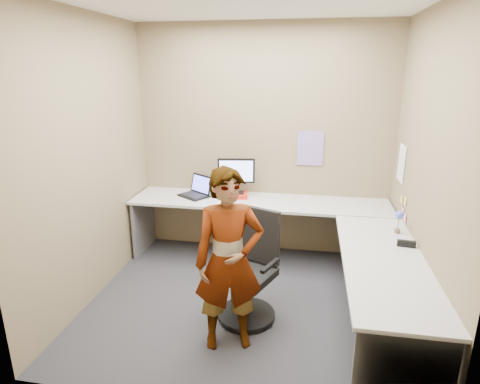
% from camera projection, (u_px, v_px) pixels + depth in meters
% --- Properties ---
extents(ground, '(3.00, 3.00, 0.00)m').
position_uv_depth(ground, '(245.00, 302.00, 3.92)').
color(ground, '#242328').
rests_on(ground, ground).
extents(wall_back, '(3.00, 0.00, 3.00)m').
position_uv_depth(wall_back, '(263.00, 143.00, 4.74)').
color(wall_back, '#736347').
rests_on(wall_back, ground).
extents(wall_right, '(0.00, 2.70, 2.70)m').
position_uv_depth(wall_right, '(427.00, 176.00, 3.27)').
color(wall_right, '#736347').
rests_on(wall_right, ground).
extents(wall_left, '(0.00, 2.70, 2.70)m').
position_uv_depth(wall_left, '(89.00, 162.00, 3.77)').
color(wall_left, '#736347').
rests_on(wall_left, ground).
extents(ceiling, '(3.00, 3.00, 0.00)m').
position_uv_depth(ceiling, '(246.00, 0.00, 3.12)').
color(ceiling, white).
rests_on(ceiling, wall_back).
extents(desk, '(2.98, 2.58, 0.73)m').
position_uv_depth(desk, '(294.00, 235.00, 4.03)').
color(desk, '#B8B8B8').
rests_on(desk, ground).
extents(paper_ream, '(0.30, 0.24, 0.05)m').
position_uv_depth(paper_ream, '(236.00, 195.00, 4.73)').
color(paper_ream, red).
rests_on(paper_ream, desk).
extents(monitor, '(0.43, 0.15, 0.41)m').
position_uv_depth(monitor, '(236.00, 173.00, 4.67)').
color(monitor, black).
rests_on(monitor, paper_ream).
extents(laptop, '(0.44, 0.42, 0.24)m').
position_uv_depth(laptop, '(197.00, 191.00, 4.79)').
color(laptop, black).
rests_on(laptop, desk).
extents(trackball_mouse, '(0.12, 0.08, 0.07)m').
position_uv_depth(trackball_mouse, '(217.00, 195.00, 4.74)').
color(trackball_mouse, '#B7B7BC').
rests_on(trackball_mouse, desk).
extents(origami, '(0.10, 0.10, 0.06)m').
position_uv_depth(origami, '(219.00, 201.00, 4.50)').
color(origami, white).
rests_on(origami, desk).
extents(stapler, '(0.15, 0.06, 0.05)m').
position_uv_depth(stapler, '(406.00, 244.00, 3.42)').
color(stapler, black).
rests_on(stapler, desk).
extents(flower, '(0.07, 0.07, 0.22)m').
position_uv_depth(flower, '(399.00, 219.00, 3.67)').
color(flower, brown).
rests_on(flower, desk).
extents(calendar_purple, '(0.30, 0.01, 0.40)m').
position_uv_depth(calendar_purple, '(310.00, 148.00, 4.65)').
color(calendar_purple, '#846BB7').
rests_on(calendar_purple, wall_back).
extents(calendar_white, '(0.01, 0.28, 0.38)m').
position_uv_depth(calendar_white, '(401.00, 163.00, 4.15)').
color(calendar_white, white).
rests_on(calendar_white, wall_right).
extents(sticky_note_a, '(0.01, 0.07, 0.07)m').
position_uv_depth(sticky_note_a, '(405.00, 201.00, 3.91)').
color(sticky_note_a, '#F2E059').
rests_on(sticky_note_a, wall_right).
extents(sticky_note_b, '(0.01, 0.07, 0.07)m').
position_uv_depth(sticky_note_b, '(403.00, 212.00, 3.99)').
color(sticky_note_b, pink).
rests_on(sticky_note_b, wall_right).
extents(sticky_note_c, '(0.01, 0.07, 0.07)m').
position_uv_depth(sticky_note_c, '(405.00, 218.00, 3.88)').
color(sticky_note_c, pink).
rests_on(sticky_note_c, wall_right).
extents(sticky_note_d, '(0.01, 0.07, 0.07)m').
position_uv_depth(sticky_note_d, '(402.00, 199.00, 4.06)').
color(sticky_note_d, '#F2E059').
rests_on(sticky_note_d, wall_right).
extents(office_chair, '(0.57, 0.57, 0.99)m').
position_uv_depth(office_chair, '(250.00, 276.00, 3.60)').
color(office_chair, black).
rests_on(office_chair, ground).
extents(person, '(0.63, 0.51, 1.50)m').
position_uv_depth(person, '(229.00, 261.00, 3.13)').
color(person, '#999399').
rests_on(person, ground).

